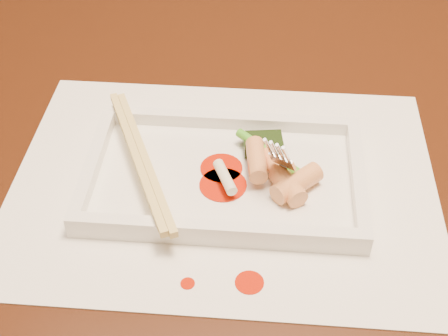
# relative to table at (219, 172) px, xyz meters

# --- Properties ---
(table) EXTENTS (1.40, 0.90, 0.75)m
(table) POSITION_rel_table_xyz_m (0.00, 0.00, 0.00)
(table) COLOR black
(table) RESTS_ON ground
(placemat) EXTENTS (0.40, 0.30, 0.00)m
(placemat) POSITION_rel_table_xyz_m (0.02, -0.12, 0.10)
(placemat) COLOR white
(placemat) RESTS_ON table
(sauce_splatter_a) EXTENTS (0.02, 0.02, 0.00)m
(sauce_splatter_a) POSITION_rel_table_xyz_m (0.05, -0.24, 0.10)
(sauce_splatter_a) COLOR #BC1C05
(sauce_splatter_a) RESTS_ON placemat
(sauce_splatter_b) EXTENTS (0.01, 0.01, 0.00)m
(sauce_splatter_b) POSITION_rel_table_xyz_m (-0.00, -0.24, 0.10)
(sauce_splatter_b) COLOR #BC1C05
(sauce_splatter_b) RESTS_ON placemat
(plate_base) EXTENTS (0.26, 0.16, 0.01)m
(plate_base) POSITION_rel_table_xyz_m (0.02, -0.12, 0.11)
(plate_base) COLOR white
(plate_base) RESTS_ON placemat
(plate_rim_far) EXTENTS (0.26, 0.01, 0.01)m
(plate_rim_far) POSITION_rel_table_xyz_m (0.02, -0.05, 0.12)
(plate_rim_far) COLOR white
(plate_rim_far) RESTS_ON plate_base
(plate_rim_near) EXTENTS (0.26, 0.01, 0.01)m
(plate_rim_near) POSITION_rel_table_xyz_m (0.02, -0.19, 0.12)
(plate_rim_near) COLOR white
(plate_rim_near) RESTS_ON plate_base
(plate_rim_left) EXTENTS (0.01, 0.14, 0.01)m
(plate_rim_left) POSITION_rel_table_xyz_m (-0.11, -0.12, 0.12)
(plate_rim_left) COLOR white
(plate_rim_left) RESTS_ON plate_base
(plate_rim_right) EXTENTS (0.01, 0.14, 0.01)m
(plate_rim_right) POSITION_rel_table_xyz_m (0.14, -0.12, 0.12)
(plate_rim_right) COLOR white
(plate_rim_right) RESTS_ON plate_base
(veg_piece) EXTENTS (0.04, 0.03, 0.01)m
(veg_piece) POSITION_rel_table_xyz_m (0.05, -0.08, 0.12)
(veg_piece) COLOR black
(veg_piece) RESTS_ON plate_base
(scallion_white) EXTENTS (0.03, 0.04, 0.01)m
(scallion_white) POSITION_rel_table_xyz_m (0.02, -0.13, 0.12)
(scallion_white) COLOR #EAEACC
(scallion_white) RESTS_ON plate_base
(scallion_green) EXTENTS (0.07, 0.06, 0.01)m
(scallion_green) POSITION_rel_table_xyz_m (0.06, -0.10, 0.12)
(scallion_green) COLOR #389B19
(scallion_green) RESTS_ON plate_base
(chopstick_a) EXTENTS (0.09, 0.19, 0.01)m
(chopstick_a) POSITION_rel_table_xyz_m (-0.07, -0.12, 0.13)
(chopstick_a) COLOR #D8BE6C
(chopstick_a) RESTS_ON plate_rim_near
(chopstick_b) EXTENTS (0.09, 0.19, 0.01)m
(chopstick_b) POSITION_rel_table_xyz_m (-0.06, -0.12, 0.13)
(chopstick_b) COLOR #D8BE6C
(chopstick_b) RESTS_ON plate_rim_near
(fork) EXTENTS (0.09, 0.10, 0.14)m
(fork) POSITION_rel_table_xyz_m (0.09, -0.10, 0.18)
(fork) COLOR silver
(fork) RESTS_ON plate_base
(sauce_blob_0) EXTENTS (0.04, 0.04, 0.00)m
(sauce_blob_0) POSITION_rel_table_xyz_m (0.02, -0.13, 0.11)
(sauce_blob_0) COLOR #BC1C05
(sauce_blob_0) RESTS_ON plate_base
(sauce_blob_1) EXTENTS (0.04, 0.04, 0.00)m
(sauce_blob_1) POSITION_rel_table_xyz_m (0.01, -0.11, 0.11)
(sauce_blob_1) COLOR #BC1C05
(sauce_blob_1) RESTS_ON plate_base
(rice_cake_0) EXTENTS (0.04, 0.04, 0.02)m
(rice_cake_0) POSITION_rel_table_xyz_m (0.08, -0.14, 0.12)
(rice_cake_0) COLOR #ECB16E
(rice_cake_0) RESTS_ON plate_base
(rice_cake_1) EXTENTS (0.05, 0.05, 0.02)m
(rice_cake_1) POSITION_rel_table_xyz_m (0.08, -0.14, 0.12)
(rice_cake_1) COLOR #ECB16E
(rice_cake_1) RESTS_ON plate_base
(rice_cake_2) EXTENTS (0.02, 0.05, 0.02)m
(rice_cake_2) POSITION_rel_table_xyz_m (0.05, -0.11, 0.13)
(rice_cake_2) COLOR #ECB16E
(rice_cake_2) RESTS_ON plate_base
(rice_cake_3) EXTENTS (0.03, 0.05, 0.02)m
(rice_cake_3) POSITION_rel_table_xyz_m (0.06, -0.12, 0.12)
(rice_cake_3) COLOR #ECB16E
(rice_cake_3) RESTS_ON plate_base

